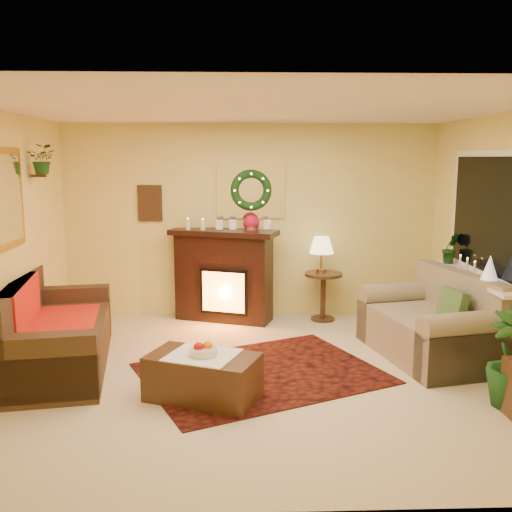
{
  "coord_description": "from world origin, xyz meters",
  "views": [
    {
      "loc": [
        -0.2,
        -5.42,
        2.15
      ],
      "look_at": [
        0.0,
        0.35,
        1.15
      ],
      "focal_mm": 40.0,
      "sensor_mm": 36.0,
      "label": 1
    }
  ],
  "objects_px": {
    "sofa": "(59,327)",
    "loveseat": "(428,319)",
    "side_table_round": "(323,296)",
    "fireplace": "(224,280)",
    "coffee_table": "(203,377)"
  },
  "relations": [
    {
      "from": "sofa",
      "to": "loveseat",
      "type": "height_order",
      "value": "loveseat"
    },
    {
      "from": "sofa",
      "to": "loveseat",
      "type": "distance_m",
      "value": 3.91
    },
    {
      "from": "sofa",
      "to": "side_table_round",
      "type": "xyz_separation_m",
      "value": [
        2.99,
        1.62,
        -0.11
      ]
    },
    {
      "from": "side_table_round",
      "to": "fireplace",
      "type": "bearing_deg",
      "value": 177.1
    },
    {
      "from": "loveseat",
      "to": "coffee_table",
      "type": "distance_m",
      "value": 2.6
    },
    {
      "from": "sofa",
      "to": "coffee_table",
      "type": "bearing_deg",
      "value": -38.61
    },
    {
      "from": "coffee_table",
      "to": "fireplace",
      "type": "bearing_deg",
      "value": 109.33
    },
    {
      "from": "sofa",
      "to": "fireplace",
      "type": "height_order",
      "value": "fireplace"
    },
    {
      "from": "fireplace",
      "to": "coffee_table",
      "type": "relative_size",
      "value": 1.29
    },
    {
      "from": "sofa",
      "to": "side_table_round",
      "type": "height_order",
      "value": "sofa"
    },
    {
      "from": "fireplace",
      "to": "side_table_round",
      "type": "xyz_separation_m",
      "value": [
        1.32,
        -0.07,
        -0.23
      ]
    },
    {
      "from": "fireplace",
      "to": "loveseat",
      "type": "relative_size",
      "value": 0.78
    },
    {
      "from": "loveseat",
      "to": "coffee_table",
      "type": "height_order",
      "value": "loveseat"
    },
    {
      "from": "side_table_round",
      "to": "coffee_table",
      "type": "relative_size",
      "value": 0.66
    },
    {
      "from": "loveseat",
      "to": "side_table_round",
      "type": "relative_size",
      "value": 2.49
    }
  ]
}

